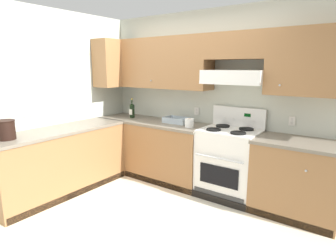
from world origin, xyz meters
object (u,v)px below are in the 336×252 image
Objects in this scene: stove at (229,162)px; paper_towel_roll at (189,123)px; wine_bottle at (132,110)px; bucket at (6,129)px; bowl at (177,121)px.

stove is 9.31× the size of paper_towel_roll.
wine_bottle is 2.51× the size of paper_towel_roll.
stove reaches higher than paper_towel_roll.
wine_bottle reaches higher than stove.
wine_bottle is at bearing 179.83° from stove.
paper_towel_roll is at bearing 53.69° from bucket.
bucket is 2.31m from paper_towel_roll.
bowl is 2.97× the size of paper_towel_roll.
bucket is 1.79× the size of paper_towel_roll.
bucket is at bearing -135.12° from stove.
paper_towel_roll is (1.18, -0.09, -0.07)m from wine_bottle.
wine_bottle is 0.84× the size of bowl.
wine_bottle is 1.18m from paper_towel_roll.
stove is at bearing -0.17° from wine_bottle.
bowl is at bearing 4.54° from wine_bottle.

